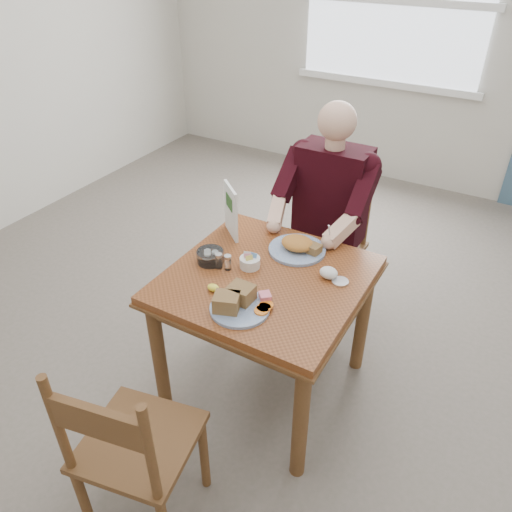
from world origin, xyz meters
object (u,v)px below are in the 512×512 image
Objects in this scene: chair_far at (328,245)px; far_plate at (298,246)px; diner at (326,204)px; near_plate at (238,302)px; table at (266,294)px; chair_near at (133,449)px.

chair_far is 0.61m from far_plate.
diner is 0.98m from near_plate.
near_plate reaches higher than far_plate.
diner reaches higher than table.
near_plate is (0.08, 0.64, 0.30)m from chair_near.
chair_far is 3.02× the size of near_plate.
diner reaches higher than chair_far.
table is at bearing 85.29° from chair_near.
diner is 4.12× the size of far_plate.
diner is at bearing -89.99° from chair_far.
far_plate is at bearing -84.98° from diner.
chair_far is 0.69× the size of diner.
table is at bearing -90.00° from chair_far.
chair_far is 1.71m from chair_near.
chair_near reaches higher than far_plate.
table is 0.30m from far_plate.
table is 0.81m from chair_far.
diner is (0.00, -0.09, 0.33)m from chair_far.
table is at bearing 91.91° from near_plate.
near_plate reaches higher than table.
far_plate reaches higher than table.
diner reaches higher than far_plate.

